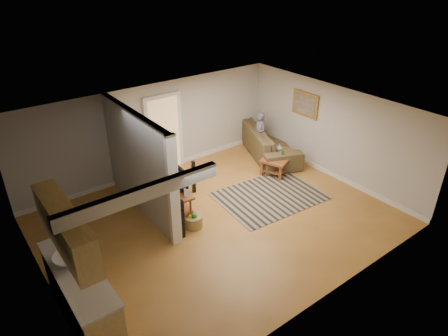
{
  "coord_description": "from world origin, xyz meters",
  "views": [
    {
      "loc": [
        -4.46,
        -6.08,
        5.4
      ],
      "look_at": [
        0.39,
        0.34,
        1.1
      ],
      "focal_mm": 32.0,
      "sensor_mm": 36.0,
      "label": 1
    }
  ],
  "objects_px": {
    "toy_basket": "(193,220)",
    "child": "(258,154)",
    "tv_console": "(174,191)",
    "speaker_left": "(182,219)",
    "toddler": "(159,192)",
    "sofa": "(267,153)",
    "coffee_table": "(279,158)",
    "speaker_right": "(193,177)"
  },
  "relations": [
    {
      "from": "coffee_table",
      "to": "speaker_right",
      "type": "distance_m",
      "value": 2.63
    },
    {
      "from": "tv_console",
      "to": "speaker_left",
      "type": "relative_size",
      "value": 1.4
    },
    {
      "from": "sofa",
      "to": "child",
      "type": "height_order",
      "value": "child"
    },
    {
      "from": "speaker_left",
      "to": "child",
      "type": "height_order",
      "value": "speaker_left"
    },
    {
      "from": "toddler",
      "to": "sofa",
      "type": "bearing_deg",
      "value": 176.33
    },
    {
      "from": "coffee_table",
      "to": "tv_console",
      "type": "xyz_separation_m",
      "value": [
        -3.55,
        -0.25,
        0.36
      ]
    },
    {
      "from": "tv_console",
      "to": "toy_basket",
      "type": "bearing_deg",
      "value": -70.11
    },
    {
      "from": "tv_console",
      "to": "toddler",
      "type": "relative_size",
      "value": 1.64
    },
    {
      "from": "coffee_table",
      "to": "tv_console",
      "type": "distance_m",
      "value": 3.58
    },
    {
      "from": "coffee_table",
      "to": "tv_console",
      "type": "relative_size",
      "value": 1.05
    },
    {
      "from": "coffee_table",
      "to": "speaker_left",
      "type": "bearing_deg",
      "value": -165.47
    },
    {
      "from": "toy_basket",
      "to": "child",
      "type": "height_order",
      "value": "child"
    },
    {
      "from": "child",
      "to": "tv_console",
      "type": "bearing_deg",
      "value": -61.33
    },
    {
      "from": "sofa",
      "to": "coffee_table",
      "type": "xyz_separation_m",
      "value": [
        -0.47,
        -0.97,
        0.36
      ]
    },
    {
      "from": "speaker_right",
      "to": "toy_basket",
      "type": "bearing_deg",
      "value": -110.27
    },
    {
      "from": "coffee_table",
      "to": "speaker_left",
      "type": "height_order",
      "value": "speaker_left"
    },
    {
      "from": "speaker_left",
      "to": "child",
      "type": "xyz_separation_m",
      "value": [
        4.0,
        2.06,
        -0.46
      ]
    },
    {
      "from": "speaker_left",
      "to": "toddler",
      "type": "height_order",
      "value": "speaker_left"
    },
    {
      "from": "sofa",
      "to": "toy_basket",
      "type": "bearing_deg",
      "value": 136.89
    },
    {
      "from": "speaker_left",
      "to": "toy_basket",
      "type": "height_order",
      "value": "speaker_left"
    },
    {
      "from": "speaker_left",
      "to": "toy_basket",
      "type": "distance_m",
      "value": 0.54
    },
    {
      "from": "sofa",
      "to": "toy_basket",
      "type": "relative_size",
      "value": 6.6
    },
    {
      "from": "sofa",
      "to": "speaker_right",
      "type": "distance_m",
      "value": 3.15
    },
    {
      "from": "tv_console",
      "to": "toddler",
      "type": "height_order",
      "value": "tv_console"
    },
    {
      "from": "toddler",
      "to": "speaker_left",
      "type": "bearing_deg",
      "value": 72.27
    },
    {
      "from": "speaker_right",
      "to": "toy_basket",
      "type": "distance_m",
      "value": 1.5
    },
    {
      "from": "toy_basket",
      "to": "toddler",
      "type": "bearing_deg",
      "value": 87.34
    },
    {
      "from": "tv_console",
      "to": "speaker_right",
      "type": "bearing_deg",
      "value": 40.99
    },
    {
      "from": "toy_basket",
      "to": "speaker_left",
      "type": "bearing_deg",
      "value": -154.53
    },
    {
      "from": "tv_console",
      "to": "speaker_right",
      "type": "relative_size",
      "value": 1.46
    },
    {
      "from": "speaker_right",
      "to": "toy_basket",
      "type": "xyz_separation_m",
      "value": [
        -0.82,
        -1.22,
        -0.28
      ]
    },
    {
      "from": "sofa",
      "to": "toddler",
      "type": "distance_m",
      "value": 3.8
    },
    {
      "from": "sofa",
      "to": "speaker_right",
      "type": "bearing_deg",
      "value": 122.54
    },
    {
      "from": "toy_basket",
      "to": "tv_console",
      "type": "bearing_deg",
      "value": 103.96
    },
    {
      "from": "sofa",
      "to": "coffee_table",
      "type": "relative_size",
      "value": 2.09
    },
    {
      "from": "tv_console",
      "to": "toddler",
      "type": "xyz_separation_m",
      "value": [
        0.22,
        1.21,
        -0.72
      ]
    },
    {
      "from": "tv_console",
      "to": "toddler",
      "type": "distance_m",
      "value": 1.42
    },
    {
      "from": "tv_console",
      "to": "speaker_left",
      "type": "height_order",
      "value": "tv_console"
    },
    {
      "from": "toy_basket",
      "to": "toddler",
      "type": "distance_m",
      "value": 1.77
    },
    {
      "from": "speaker_right",
      "to": "child",
      "type": "distance_m",
      "value": 2.89
    },
    {
      "from": "toy_basket",
      "to": "child",
      "type": "bearing_deg",
      "value": 27.44
    },
    {
      "from": "tv_console",
      "to": "child",
      "type": "relative_size",
      "value": 0.96
    }
  ]
}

